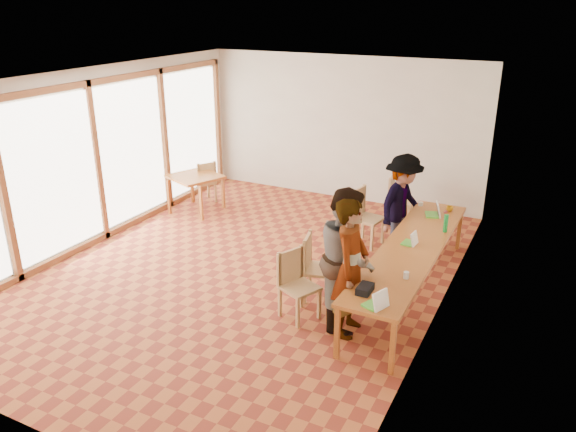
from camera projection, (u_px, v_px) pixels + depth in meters
ground at (246, 270)px, 8.94m from camera, size 8.00×8.00×0.00m
wall_back at (342, 129)px, 11.72m from camera, size 6.00×0.10×3.00m
wall_front at (15, 301)px, 5.07m from camera, size 6.00×0.10×3.00m
wall_right at (446, 213)px, 7.14m from camera, size 0.10×8.00×3.00m
window_wall at (96, 157)px, 9.64m from camera, size 0.10×8.00×3.00m
ceiling at (240, 77)px, 7.84m from camera, size 6.00×8.00×0.04m
communal_table at (411, 250)px, 8.00m from camera, size 0.80×4.00×0.75m
side_table at (195, 179)px, 11.21m from camera, size 0.90×0.90×0.75m
chair_near at (295, 276)px, 7.50m from camera, size 0.58×0.58×0.50m
chair_mid at (314, 260)px, 7.92m from camera, size 0.54×0.54×0.52m
chair_far at (363, 210)px, 9.74m from camera, size 0.54×0.54×0.53m
chair_empty at (396, 194)px, 10.65m from camera, size 0.47×0.47×0.50m
chair_spare at (205, 178)px, 11.71m from camera, size 0.57×0.57×0.48m
person_near at (351, 268)px, 7.00m from camera, size 0.49×0.70×1.82m
person_mid at (347, 257)px, 7.22m from camera, size 1.01×1.12×1.88m
person_far at (402, 205)px, 9.30m from camera, size 0.90×1.23×1.71m
laptop_near at (377, 302)px, 6.41m from camera, size 0.30×0.32×0.22m
laptop_mid at (411, 241)px, 8.04m from camera, size 0.21×0.24×0.19m
laptop_far at (435, 212)px, 9.09m from camera, size 0.31×0.33×0.23m
yellow_mug at (450, 209)px, 9.30m from camera, size 0.13×0.13×0.09m
green_bottle at (446, 223)px, 8.44m from camera, size 0.07×0.07×0.28m
clear_glass at (406, 275)px, 7.07m from camera, size 0.07×0.07×0.09m
condiment_cup at (421, 204)px, 9.56m from camera, size 0.08×0.08×0.06m
pink_phone at (446, 212)px, 9.26m from camera, size 0.05×0.10×0.01m
black_pouch at (365, 289)px, 6.73m from camera, size 0.16×0.26×0.09m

